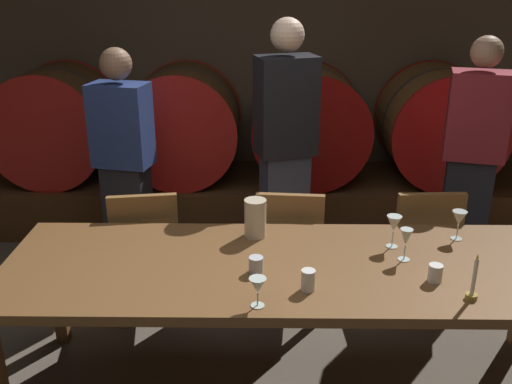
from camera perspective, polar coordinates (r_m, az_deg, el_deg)
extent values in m
cube|color=brown|center=(5.28, -0.79, 12.31)|extent=(5.98, 0.24, 2.54)
cube|color=#4C2D16|center=(5.04, -0.89, -0.72)|extent=(5.38, 0.90, 0.41)
cylinder|color=#513319|center=(5.12, -19.01, 6.38)|extent=(0.93, 0.71, 0.93)
cylinder|color=#B21C16|center=(4.78, -20.41, 5.19)|extent=(0.94, 0.03, 0.94)
cylinder|color=#B21C16|center=(5.46, -17.77, 7.42)|extent=(0.94, 0.03, 0.94)
cylinder|color=#2D2D33|center=(5.12, -19.01, 6.38)|extent=(0.93, 0.04, 0.93)
cylinder|color=#513319|center=(4.87, -7.22, 6.66)|extent=(0.93, 0.71, 0.93)
cylinder|color=#B21C16|center=(4.51, -7.83, 5.44)|extent=(0.94, 0.03, 0.94)
cylinder|color=#B21C16|center=(5.22, -6.69, 7.71)|extent=(0.94, 0.03, 0.94)
cylinder|color=#2D2D33|center=(4.87, -7.22, 6.66)|extent=(0.93, 0.04, 0.93)
cylinder|color=brown|center=(4.84, 5.24, 6.64)|extent=(0.93, 0.71, 0.93)
cylinder|color=maroon|center=(4.48, 5.58, 5.42)|extent=(0.94, 0.03, 0.94)
cylinder|color=maroon|center=(5.20, 4.94, 7.70)|extent=(0.94, 0.03, 0.94)
cylinder|color=#2D2D33|center=(4.84, 5.24, 6.64)|extent=(0.93, 0.04, 0.93)
cylinder|color=brown|center=(5.04, 17.63, 6.32)|extent=(0.93, 0.71, 0.93)
cylinder|color=#9E1411|center=(4.70, 18.86, 5.11)|extent=(0.94, 0.03, 0.94)
cylinder|color=#9E1411|center=(5.38, 16.55, 7.37)|extent=(0.94, 0.03, 0.94)
cylinder|color=#2D2D33|center=(5.04, 17.63, 6.32)|extent=(0.93, 0.04, 0.93)
cube|color=brown|center=(2.87, 3.83, -7.52)|extent=(2.87, 0.93, 0.05)
cube|color=brown|center=(3.61, -18.99, -9.07)|extent=(0.07, 0.07, 0.70)
cube|color=brown|center=(3.72, -10.62, -5.60)|extent=(0.45, 0.45, 0.04)
cube|color=brown|center=(3.46, -10.99, -3.56)|extent=(0.40, 0.10, 0.42)
cube|color=brown|center=(3.97, -7.84, -7.33)|extent=(0.05, 0.05, 0.42)
cube|color=brown|center=(3.99, -12.76, -7.54)|extent=(0.05, 0.05, 0.42)
cube|color=brown|center=(3.68, -7.79, -9.87)|extent=(0.05, 0.05, 0.42)
cube|color=brown|center=(3.70, -13.14, -10.08)|extent=(0.05, 0.05, 0.42)
cube|color=brown|center=(3.68, 3.36, -5.57)|extent=(0.43, 0.43, 0.04)
cube|color=brown|center=(3.42, 3.33, -3.51)|extent=(0.40, 0.07, 0.42)
cube|color=brown|center=(3.94, 5.88, -7.51)|extent=(0.05, 0.05, 0.42)
cube|color=brown|center=(3.95, 0.90, -7.33)|extent=(0.05, 0.05, 0.42)
cube|color=brown|center=(3.65, 5.90, -10.10)|extent=(0.05, 0.05, 0.42)
cube|color=brown|center=(3.65, 0.48, -9.89)|extent=(0.05, 0.05, 0.42)
cube|color=brown|center=(3.83, 15.52, -5.28)|extent=(0.42, 0.42, 0.04)
cube|color=brown|center=(3.58, 16.71, -3.28)|extent=(0.40, 0.06, 0.42)
cube|color=brown|center=(4.12, 16.78, -6.98)|extent=(0.05, 0.05, 0.42)
cube|color=brown|center=(4.03, 12.17, -7.22)|extent=(0.05, 0.05, 0.42)
cube|color=brown|center=(3.85, 18.36, -9.36)|extent=(0.05, 0.05, 0.42)
cube|color=brown|center=(3.74, 13.41, -9.70)|extent=(0.05, 0.05, 0.42)
cube|color=black|center=(4.24, -12.38, -2.66)|extent=(0.34, 0.26, 0.83)
cube|color=navy|center=(4.01, -13.16, 6.45)|extent=(0.42, 0.31, 0.56)
sphere|color=#8C664C|center=(3.92, -13.67, 12.17)|extent=(0.21, 0.21, 0.21)
cube|color=#33384C|center=(4.04, 2.77, -2.54)|extent=(0.35, 0.28, 0.94)
cube|color=black|center=(3.78, 2.98, 8.46)|extent=(0.43, 0.34, 0.64)
sphere|color=beige|center=(3.71, 3.12, 15.21)|extent=(0.21, 0.21, 0.21)
cube|color=black|center=(4.24, 19.69, -2.74)|extent=(0.34, 0.27, 0.92)
cube|color=maroon|center=(4.01, 21.02, 7.03)|extent=(0.43, 0.33, 0.57)
sphere|color=tan|center=(3.94, 21.82, 12.71)|extent=(0.20, 0.20, 0.20)
cylinder|color=olive|center=(2.73, 20.46, -9.63)|extent=(0.05, 0.05, 0.02)
cylinder|color=#EDE5CC|center=(2.69, 20.73, -7.81)|extent=(0.02, 0.02, 0.17)
cone|color=yellow|center=(2.64, 21.01, -5.94)|extent=(0.01, 0.01, 0.02)
cylinder|color=beige|center=(3.08, -0.07, -2.59)|extent=(0.12, 0.12, 0.21)
cylinder|color=silver|center=(2.53, 0.16, -11.12)|extent=(0.06, 0.06, 0.00)
cylinder|color=silver|center=(2.51, 0.16, -10.49)|extent=(0.01, 0.01, 0.06)
cone|color=silver|center=(2.47, 0.17, -9.20)|extent=(0.08, 0.08, 0.07)
cylinder|color=silver|center=(3.09, 13.24, -5.24)|extent=(0.06, 0.06, 0.00)
cylinder|color=silver|center=(3.07, 13.31, -4.49)|extent=(0.01, 0.01, 0.09)
cone|color=silver|center=(3.04, 13.45, -3.05)|extent=(0.08, 0.08, 0.08)
cylinder|color=silver|center=(2.98, 14.36, -6.45)|extent=(0.06, 0.06, 0.00)
cylinder|color=silver|center=(2.96, 14.43, -5.75)|extent=(0.01, 0.01, 0.08)
cone|color=silver|center=(2.92, 14.58, -4.32)|extent=(0.06, 0.06, 0.09)
cylinder|color=silver|center=(3.27, 19.14, -4.36)|extent=(0.06, 0.06, 0.00)
cylinder|color=silver|center=(3.26, 19.22, -3.70)|extent=(0.01, 0.01, 0.08)
cone|color=silver|center=(3.23, 19.39, -2.44)|extent=(0.08, 0.08, 0.08)
cylinder|color=silver|center=(2.76, 0.00, -7.18)|extent=(0.07, 0.07, 0.08)
cylinder|color=white|center=(2.62, 5.16, -8.65)|extent=(0.06, 0.06, 0.10)
cylinder|color=white|center=(2.81, 17.25, -7.65)|extent=(0.07, 0.07, 0.08)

